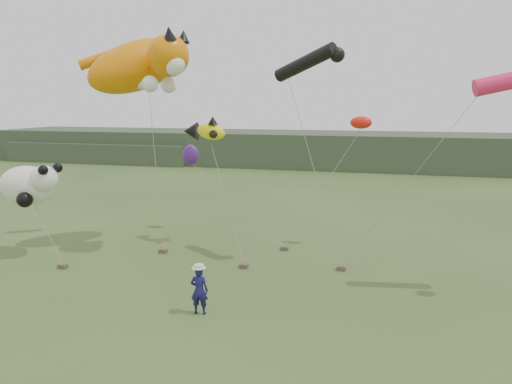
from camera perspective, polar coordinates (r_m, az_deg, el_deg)
ground at (r=19.21m, az=-6.65°, el=-12.88°), size 120.00×120.00×0.00m
headland at (r=62.08m, az=6.29°, el=4.85°), size 90.00×13.00×4.00m
festival_attendant at (r=18.30m, az=-6.50°, el=-11.11°), size 0.68×0.49×1.75m
sandbag_anchors at (r=24.19m, az=-4.21°, el=-7.70°), size 12.75×5.86×0.20m
cat_kite at (r=26.42m, az=-12.66°, el=14.05°), size 7.17×5.91×4.06m
fish_kite at (r=26.63m, az=-6.02°, el=6.95°), size 2.57×1.69×1.33m
tube_kites at (r=22.02m, az=17.97°, el=13.28°), size 12.23×4.41×2.42m
panda_kite at (r=26.87m, az=-24.47°, el=0.77°), size 3.40×2.20×2.12m
misc_kites at (r=28.06m, az=-0.82°, el=5.54°), size 10.91×1.71×2.93m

